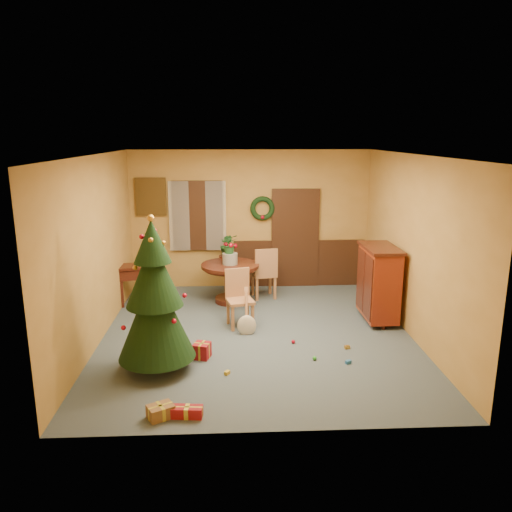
{
  "coord_description": "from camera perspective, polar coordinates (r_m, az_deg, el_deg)",
  "views": [
    {
      "loc": [
        -0.39,
        -7.63,
        3.21
      ],
      "look_at": [
        0.0,
        0.4,
        1.24
      ],
      "focal_mm": 35.0,
      "sensor_mm": 36.0,
      "label": 1
    }
  ],
  "objects": [
    {
      "name": "gift_d",
      "position": [
        6.13,
        -7.89,
        -17.22
      ],
      "size": [
        0.37,
        0.18,
        0.13
      ],
      "color": "maroon",
      "rests_on": "floor"
    },
    {
      "name": "urn",
      "position": [
        9.59,
        -2.99,
        -0.3
      ],
      "size": [
        0.29,
        0.29,
        0.21
      ],
      "primitive_type": "cylinder",
      "color": "slate",
      "rests_on": "dining_table"
    },
    {
      "name": "sideboard",
      "position": [
        8.93,
        13.86,
        -2.84
      ],
      "size": [
        0.56,
        1.05,
        1.34
      ],
      "color": "#4F0E09",
      "rests_on": "floor"
    },
    {
      "name": "chair_near",
      "position": [
        8.53,
        -1.97,
        -4.55
      ],
      "size": [
        0.51,
        0.51,
        0.98
      ],
      "color": "brown",
      "rests_on": "floor"
    },
    {
      "name": "centerpiece_plant",
      "position": [
        9.53,
        -3.01,
        1.42
      ],
      "size": [
        0.34,
        0.29,
        0.38
      ],
      "primitive_type": "imported",
      "color": "#1E4C23",
      "rests_on": "urn"
    },
    {
      "name": "toy_d",
      "position": [
        7.98,
        4.28,
        -9.74
      ],
      "size": [
        0.06,
        0.06,
        0.06
      ],
      "primitive_type": "sphere",
      "color": "#B10B23",
      "rests_on": "floor"
    },
    {
      "name": "dining_table",
      "position": [
        9.68,
        -2.97,
        -2.24
      ],
      "size": [
        1.12,
        1.12,
        0.77
      ],
      "color": "black",
      "rests_on": "floor"
    },
    {
      "name": "guitar",
      "position": [
        8.18,
        -1.08,
        -6.53
      ],
      "size": [
        0.41,
        0.53,
        0.72
      ],
      "primitive_type": null,
      "rotation": [
        -0.49,
        0.0,
        0.22
      ],
      "color": "beige",
      "rests_on": "floor"
    },
    {
      "name": "gift_c",
      "position": [
        8.49,
        -10.0,
        -8.11
      ],
      "size": [
        0.3,
        0.32,
        0.15
      ],
      "color": "brown",
      "rests_on": "floor"
    },
    {
      "name": "writing_desk",
      "position": [
        9.84,
        -13.02,
        -2.06
      ],
      "size": [
        0.94,
        0.6,
        0.77
      ],
      "color": "black",
      "rests_on": "floor"
    },
    {
      "name": "toy_e",
      "position": [
        7.9,
        10.38,
        -10.21
      ],
      "size": [
        0.09,
        0.07,
        0.05
      ],
      "primitive_type": "cube",
      "rotation": [
        0.0,
        0.0,
        0.23
      ],
      "color": "#C3892E",
      "rests_on": "floor"
    },
    {
      "name": "christmas_tree",
      "position": [
        6.91,
        -11.5,
        -4.79
      ],
      "size": [
        1.06,
        1.06,
        2.19
      ],
      "color": "#382111",
      "rests_on": "floor"
    },
    {
      "name": "plant_stand",
      "position": [
        10.25,
        -3.38,
        -1.59
      ],
      "size": [
        0.31,
        0.31,
        0.79
      ],
      "color": "black",
      "rests_on": "floor"
    },
    {
      "name": "chair_far",
      "position": [
        9.87,
        1.0,
        -1.78
      ],
      "size": [
        0.53,
        0.53,
        1.04
      ],
      "color": "brown",
      "rests_on": "floor"
    },
    {
      "name": "stand_plant",
      "position": [
        10.13,
        -3.42,
        1.24
      ],
      "size": [
        0.26,
        0.22,
        0.44
      ],
      "primitive_type": "imported",
      "rotation": [
        0.0,
        0.0,
        -0.12
      ],
      "color": "#19471E",
      "rests_on": "plant_stand"
    },
    {
      "name": "gift_b",
      "position": [
        7.5,
        -6.19,
        -10.69
      ],
      "size": [
        0.28,
        0.28,
        0.23
      ],
      "color": "maroon",
      "rests_on": "floor"
    },
    {
      "name": "toy_a",
      "position": [
        7.43,
        10.51,
        -11.82
      ],
      "size": [
        0.09,
        0.08,
        0.05
      ],
      "primitive_type": "cube",
      "rotation": [
        0.0,
        0.0,
        0.44
      ],
      "color": "#245E9E",
      "rests_on": "floor"
    },
    {
      "name": "toy_c",
      "position": [
        7.03,
        -3.32,
        -13.17
      ],
      "size": [
        0.09,
        0.09,
        0.05
      ],
      "primitive_type": "cube",
      "rotation": [
        0.0,
        0.0,
        0.97
      ],
      "color": "gold",
      "rests_on": "floor"
    },
    {
      "name": "toy_b",
      "position": [
        7.46,
        6.71,
        -11.52
      ],
      "size": [
        0.06,
        0.06,
        0.06
      ],
      "primitive_type": "sphere",
      "color": "green",
      "rests_on": "floor"
    },
    {
      "name": "gift_a",
      "position": [
        6.16,
        -10.84,
        -17.05
      ],
      "size": [
        0.36,
        0.33,
        0.16
      ],
      "color": "brown",
      "rests_on": "floor"
    },
    {
      "name": "room_envelope",
      "position": [
        10.56,
        0.48,
        2.35
      ],
      "size": [
        5.5,
        5.5,
        5.5
      ],
      "color": "#323B49",
      "rests_on": "ground"
    }
  ]
}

